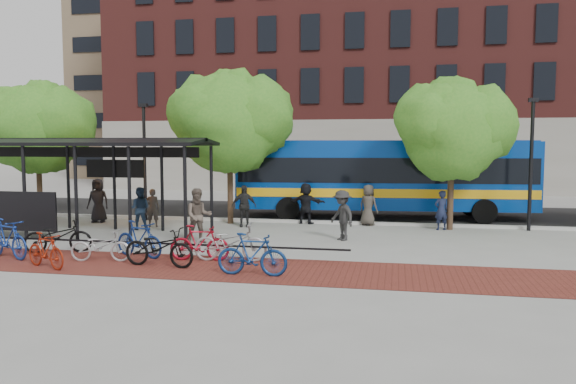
% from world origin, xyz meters
% --- Properties ---
extents(ground, '(160.00, 160.00, 0.00)m').
position_xyz_m(ground, '(0.00, 0.00, 0.00)').
color(ground, '#9E9E99').
rests_on(ground, ground).
extents(asphalt_street, '(160.00, 8.00, 0.01)m').
position_xyz_m(asphalt_street, '(0.00, 8.00, 0.01)').
color(asphalt_street, black).
rests_on(asphalt_street, ground).
extents(curb, '(160.00, 0.25, 0.12)m').
position_xyz_m(curb, '(0.00, 4.00, 0.06)').
color(curb, '#B7B7B2').
rests_on(curb, ground).
extents(brick_strip, '(24.00, 3.00, 0.01)m').
position_xyz_m(brick_strip, '(-2.00, -5.00, 0.00)').
color(brick_strip, maroon).
rests_on(brick_strip, ground).
extents(bike_rack_rail, '(12.00, 0.05, 0.95)m').
position_xyz_m(bike_rack_rail, '(-3.30, -4.10, 0.00)').
color(bike_rack_rail, black).
rests_on(bike_rack_rail, ground).
extents(building_brick, '(55.00, 14.00, 20.00)m').
position_xyz_m(building_brick, '(10.00, 26.00, 10.00)').
color(building_brick, maroon).
rests_on(building_brick, ground).
extents(building_tower, '(22.00, 22.00, 30.00)m').
position_xyz_m(building_tower, '(-16.00, 40.00, 15.00)').
color(building_tower, '#7A664C').
rests_on(building_tower, ground).
extents(bus_shelter, '(10.60, 3.07, 3.60)m').
position_xyz_m(bus_shelter, '(-8.13, -0.48, 3.00)').
color(bus_shelter, black).
rests_on(bus_shelter, ground).
extents(tree_a, '(4.90, 4.00, 6.18)m').
position_xyz_m(tree_a, '(-11.91, 3.35, 4.24)').
color(tree_a, '#382619').
rests_on(tree_a, ground).
extents(tree_b, '(5.15, 4.20, 6.47)m').
position_xyz_m(tree_b, '(-2.90, 3.35, 4.46)').
color(tree_b, '#382619').
rests_on(tree_b, ground).
extents(tree_c, '(4.66, 3.80, 5.92)m').
position_xyz_m(tree_c, '(6.09, 3.35, 4.05)').
color(tree_c, '#382619').
rests_on(tree_c, ground).
extents(lamp_post_left, '(0.35, 0.20, 5.12)m').
position_xyz_m(lamp_post_left, '(-7.00, 3.60, 2.75)').
color(lamp_post_left, black).
rests_on(lamp_post_left, ground).
extents(lamp_post_right, '(0.35, 0.20, 5.12)m').
position_xyz_m(lamp_post_right, '(9.00, 3.60, 2.75)').
color(lamp_post_right, black).
rests_on(lamp_post_right, ground).
extents(bus, '(13.23, 3.87, 3.52)m').
position_xyz_m(bus, '(3.30, 6.27, 2.02)').
color(bus, navy).
rests_on(bus, ground).
extents(bike_3, '(2.03, 1.26, 1.18)m').
position_xyz_m(bike_3, '(-7.35, -4.97, 0.59)').
color(bike_3, navy).
rests_on(bike_3, ground).
extents(bike_4, '(2.14, 1.33, 1.06)m').
position_xyz_m(bike_4, '(-6.36, -3.95, 0.53)').
color(bike_4, black).
rests_on(bike_4, ground).
extents(bike_5, '(1.68, 1.08, 0.98)m').
position_xyz_m(bike_5, '(-5.44, -5.93, 0.49)').
color(bike_5, maroon).
rests_on(bike_5, ground).
extents(bike_6, '(1.82, 0.90, 0.91)m').
position_xyz_m(bike_6, '(-4.42, -4.84, 0.46)').
color(bike_6, '#B3B3B5').
rests_on(bike_6, ground).
extents(bike_7, '(1.89, 1.12, 1.09)m').
position_xyz_m(bike_7, '(-3.60, -4.07, 0.55)').
color(bike_7, navy).
rests_on(bike_7, ground).
extents(bike_8, '(2.14, 0.93, 1.09)m').
position_xyz_m(bike_8, '(-2.48, -5.17, 0.55)').
color(bike_8, black).
rests_on(bike_8, ground).
extents(bike_9, '(1.79, 0.68, 1.05)m').
position_xyz_m(bike_9, '(-1.66, -4.20, 0.53)').
color(bike_9, maroon).
rests_on(bike_9, ground).
extents(bike_10, '(2.18, 0.96, 1.11)m').
position_xyz_m(bike_10, '(-0.76, -4.08, 0.56)').
color(bike_10, '#9B9B9D').
rests_on(bike_10, ground).
extents(bike_11, '(1.85, 0.54, 1.11)m').
position_xyz_m(bike_11, '(0.30, -5.71, 0.56)').
color(bike_11, navy).
rests_on(bike_11, ground).
extents(pedestrian_0, '(0.99, 0.71, 1.89)m').
position_xyz_m(pedestrian_0, '(-8.69, 2.54, 0.94)').
color(pedestrian_0, black).
rests_on(pedestrian_0, ground).
extents(pedestrian_1, '(0.64, 0.50, 1.56)m').
position_xyz_m(pedestrian_1, '(-5.84, 1.79, 0.78)').
color(pedestrian_1, '#3F3732').
rests_on(pedestrian_1, ground).
extents(pedestrian_2, '(0.94, 0.81, 1.68)m').
position_xyz_m(pedestrian_2, '(-5.99, 0.92, 0.84)').
color(pedestrian_2, '#20324B').
rests_on(pedestrian_2, ground).
extents(pedestrian_4, '(1.07, 0.63, 1.70)m').
position_xyz_m(pedestrian_4, '(-2.18, 2.47, 0.85)').
color(pedestrian_4, '#252525').
rests_on(pedestrian_4, ground).
extents(pedestrian_5, '(1.68, 0.87, 1.73)m').
position_xyz_m(pedestrian_5, '(0.17, 3.80, 0.87)').
color(pedestrian_5, black).
rests_on(pedestrian_5, ground).
extents(pedestrian_6, '(0.99, 0.88, 1.70)m').
position_xyz_m(pedestrian_6, '(2.78, 3.80, 0.85)').
color(pedestrian_6, '#453E37').
rests_on(pedestrian_6, ground).
extents(pedestrian_7, '(0.67, 0.57, 1.56)m').
position_xyz_m(pedestrian_7, '(5.65, 3.14, 0.78)').
color(pedestrian_7, '#1A213E').
rests_on(pedestrian_7, ground).
extents(pedestrian_8, '(1.12, 1.02, 1.88)m').
position_xyz_m(pedestrian_8, '(-2.67, -1.50, 0.94)').
color(pedestrian_8, brown).
rests_on(pedestrian_8, ground).
extents(pedestrian_9, '(1.25, 1.29, 1.77)m').
position_xyz_m(pedestrian_9, '(2.06, 0.03, 0.88)').
color(pedestrian_9, '#292929').
rests_on(pedestrian_9, ground).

